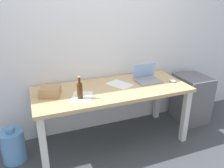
# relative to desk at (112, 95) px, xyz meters

# --- Properties ---
(ground_plane) EXTENTS (8.00, 8.00, 0.00)m
(ground_plane) POSITION_rel_desk_xyz_m (0.00, 0.00, -0.64)
(ground_plane) COLOR #42474C
(back_wall) EXTENTS (5.20, 0.08, 2.60)m
(back_wall) POSITION_rel_desk_xyz_m (0.00, 0.44, 0.66)
(back_wall) COLOR white
(back_wall) RESTS_ON ground
(desk) EXTENTS (1.82, 0.77, 0.74)m
(desk) POSITION_rel_desk_xyz_m (0.00, 0.00, 0.00)
(desk) COLOR tan
(desk) RESTS_ON ground
(laptop_right) EXTENTS (0.31, 0.25, 0.22)m
(laptop_right) POSITION_rel_desk_xyz_m (0.50, 0.06, 0.14)
(laptop_right) COLOR gray
(laptop_right) RESTS_ON desk
(beer_bottle) EXTENTS (0.06, 0.06, 0.24)m
(beer_bottle) POSITION_rel_desk_xyz_m (-0.42, -0.15, 0.19)
(beer_bottle) COLOR #47280F
(beer_bottle) RESTS_ON desk
(computer_mouse) EXTENTS (0.10, 0.12, 0.03)m
(computer_mouse) POSITION_rel_desk_xyz_m (0.78, -0.09, 0.11)
(computer_mouse) COLOR silver
(computer_mouse) RESTS_ON desk
(cardboard_box) EXTENTS (0.26, 0.25, 0.10)m
(cardboard_box) POSITION_rel_desk_xyz_m (-0.70, 0.04, 0.14)
(cardboard_box) COLOR tan
(cardboard_box) RESTS_ON desk
(paper_sheet_near_back) EXTENTS (0.32, 0.36, 0.00)m
(paper_sheet_near_back) POSITION_rel_desk_xyz_m (0.13, 0.07, 0.09)
(paper_sheet_near_back) COLOR white
(paper_sheet_near_back) RESTS_ON desk
(paper_sheet_front_left) EXTENTS (0.31, 0.35, 0.00)m
(paper_sheet_front_left) POSITION_rel_desk_xyz_m (-0.39, -0.12, 0.09)
(paper_sheet_front_left) COLOR white
(paper_sheet_front_left) RESTS_ON desk
(water_cooler_jug) EXTENTS (0.26, 0.26, 0.42)m
(water_cooler_jug) POSITION_rel_desk_xyz_m (-1.16, 0.06, -0.45)
(water_cooler_jug) COLOR #598CC6
(water_cooler_jug) RESTS_ON ground
(filing_cabinet) EXTENTS (0.40, 0.48, 0.68)m
(filing_cabinet) POSITION_rel_desk_xyz_m (1.28, 0.09, -0.30)
(filing_cabinet) COLOR slate
(filing_cabinet) RESTS_ON ground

